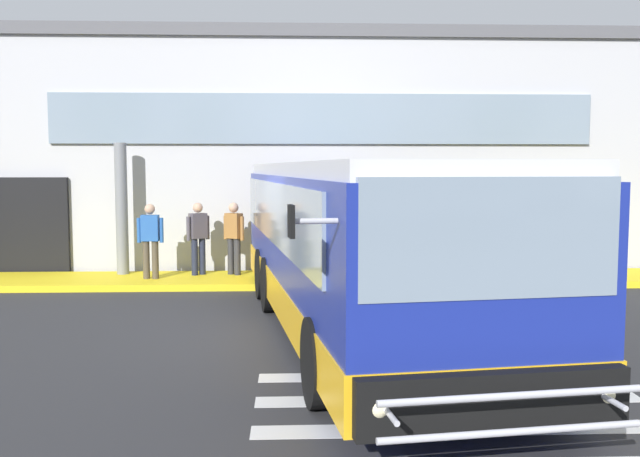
% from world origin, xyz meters
% --- Properties ---
extents(ground_plane, '(80.00, 90.00, 0.02)m').
position_xyz_m(ground_plane, '(0.00, 0.00, -0.01)').
color(ground_plane, '#2B2B2D').
rests_on(ground_plane, ground).
extents(bay_paint_stripes, '(4.40, 3.96, 0.01)m').
position_xyz_m(bay_paint_stripes, '(2.00, -4.20, 0.00)').
color(bay_paint_stripes, silver).
rests_on(bay_paint_stripes, ground).
extents(terminal_building, '(20.83, 13.80, 6.05)m').
position_xyz_m(terminal_building, '(-0.67, 11.58, 3.02)').
color(terminal_building, '#B7B7BC').
rests_on(terminal_building, ground).
extents(boarding_curb, '(23.03, 2.00, 0.15)m').
position_xyz_m(boarding_curb, '(0.00, 4.80, 0.07)').
color(boarding_curb, yellow).
rests_on(boarding_curb, ground).
extents(entry_support_column, '(0.28, 0.28, 3.05)m').
position_xyz_m(entry_support_column, '(-3.72, 5.40, 1.68)').
color(entry_support_column, slate).
rests_on(entry_support_column, boarding_curb).
extents(bus_main_foreground, '(3.92, 10.92, 2.70)m').
position_xyz_m(bus_main_foreground, '(1.26, -0.08, 1.33)').
color(bus_main_foreground, navy).
rests_on(bus_main_foreground, ground).
extents(passenger_near_column, '(0.59, 0.38, 1.68)m').
position_xyz_m(passenger_near_column, '(-2.92, 4.67, 1.11)').
color(passenger_near_column, '#4C4233').
rests_on(passenger_near_column, boarding_curb).
extents(passenger_by_doorway, '(0.49, 0.40, 1.68)m').
position_xyz_m(passenger_by_doorway, '(-1.93, 5.17, 1.08)').
color(passenger_by_doorway, '#1E2338').
rests_on(passenger_by_doorway, boarding_curb).
extents(passenger_at_curb_edge, '(0.50, 0.40, 1.68)m').
position_xyz_m(passenger_at_curb_edge, '(-1.11, 5.17, 1.08)').
color(passenger_at_curb_edge, '#2D2D33').
rests_on(passenger_at_curb_edge, boarding_curb).
extents(safety_bollard_yellow, '(0.18, 0.18, 0.90)m').
position_xyz_m(safety_bollard_yellow, '(2.06, 3.60, 0.45)').
color(safety_bollard_yellow, yellow).
rests_on(safety_bollard_yellow, ground).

